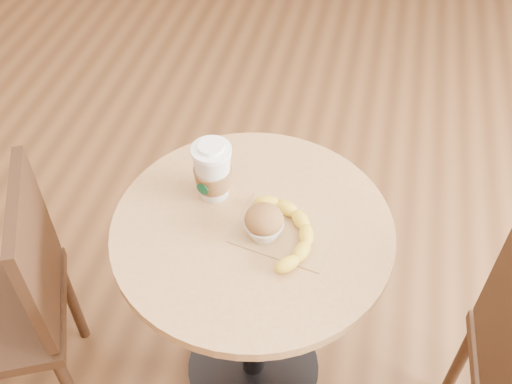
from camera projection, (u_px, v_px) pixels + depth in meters
cafe_table at (253, 276)px, 1.65m from camera, size 0.71×0.71×0.75m
chair_left at (13, 302)px, 1.65m from camera, size 0.51×0.51×0.88m
kraft_bag at (286, 231)px, 1.48m from camera, size 0.27×0.22×0.00m
coffee_cup at (213, 173)px, 1.52m from camera, size 0.10×0.10×0.17m
muffin at (264, 223)px, 1.44m from camera, size 0.10×0.10×0.09m
banana at (283, 233)px, 1.45m from camera, size 0.26×0.30×0.04m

